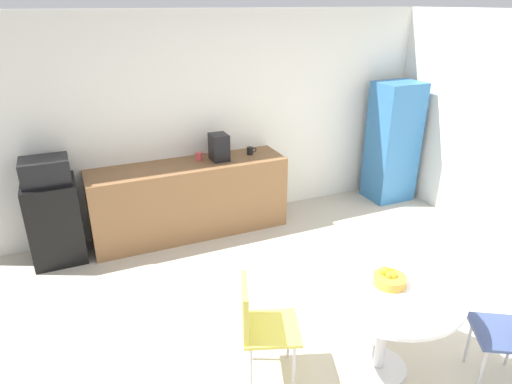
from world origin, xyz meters
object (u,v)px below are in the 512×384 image
object	(u,v)px
mug_green	(250,151)
coffee_maker	(219,147)
locker_cabinet	(393,142)
mug_white	(199,156)
mini_fridge	(55,221)
fruit_bowl	(389,278)
microwave	(45,171)
round_table	(386,304)
chair_yellow	(258,319)

from	to	relation	value
mug_green	coffee_maker	distance (m)	0.44
locker_cabinet	mug_white	bearing A→B (deg)	176.06
mini_fridge	fruit_bowl	size ratio (longest dim) A/B	3.83
mini_fridge	microwave	size ratio (longest dim) A/B	1.91
mini_fridge	mug_white	xyz separation A→B (m)	(1.69, 0.09, 0.49)
microwave	round_table	size ratio (longest dim) A/B	0.45
mini_fridge	mug_white	world-z (taller)	mug_white
round_table	chair_yellow	xyz separation A→B (m)	(-0.89, 0.33, -0.09)
mini_fridge	microwave	xyz separation A→B (m)	(0.00, 0.00, 0.59)
round_table	mug_green	size ratio (longest dim) A/B	8.29
mug_white	coffee_maker	bearing A→B (deg)	-21.87
locker_cabinet	coffee_maker	bearing A→B (deg)	177.75
fruit_bowl	coffee_maker	world-z (taller)	coffee_maker
mug_white	chair_yellow	bearing A→B (deg)	-98.03
mini_fridge	coffee_maker	size ratio (longest dim) A/B	2.87
round_table	fruit_bowl	bearing A→B (deg)	54.05
mug_white	round_table	bearing A→B (deg)	-79.49
chair_yellow	coffee_maker	bearing A→B (deg)	76.58
round_table	mug_white	world-z (taller)	mug_white
coffee_maker	fruit_bowl	bearing A→B (deg)	-82.98
round_table	coffee_maker	bearing A→B (deg)	96.29
chair_yellow	microwave	bearing A→B (deg)	118.38
locker_cabinet	round_table	size ratio (longest dim) A/B	1.57
locker_cabinet	chair_yellow	size ratio (longest dim) A/B	2.02
round_table	mug_white	xyz separation A→B (m)	(-0.53, 2.88, 0.33)
fruit_bowl	chair_yellow	bearing A→B (deg)	162.89
chair_yellow	mug_white	world-z (taller)	mug_white
mug_green	locker_cabinet	bearing A→B (deg)	-3.79
locker_cabinet	mug_green	size ratio (longest dim) A/B	12.99
mug_white	mug_green	size ratio (longest dim) A/B	1.00
microwave	coffee_maker	bearing A→B (deg)	0.00
fruit_bowl	mug_white	world-z (taller)	mug_white
round_table	mug_green	world-z (taller)	mug_green
mini_fridge	fruit_bowl	world-z (taller)	mini_fridge
mini_fridge	fruit_bowl	bearing A→B (deg)	-50.61
microwave	chair_yellow	bearing A→B (deg)	-61.62
mug_white	coffee_maker	distance (m)	0.27
mug_green	coffee_maker	size ratio (longest dim) A/B	0.40
locker_cabinet	mug_white	distance (m)	2.78
mini_fridge	locker_cabinet	size ratio (longest dim) A/B	0.55
microwave	chair_yellow	size ratio (longest dim) A/B	0.58
microwave	locker_cabinet	xyz separation A→B (m)	(4.47, -0.10, -0.21)
mini_fridge	chair_yellow	bearing A→B (deg)	-61.62
mini_fridge	chair_yellow	size ratio (longest dim) A/B	1.11
mini_fridge	round_table	xyz separation A→B (m)	(2.23, -2.79, 0.15)
mini_fridge	mug_white	distance (m)	1.76
mini_fridge	round_table	bearing A→B (deg)	-51.42
microwave	mini_fridge	bearing A→B (deg)	0.00
fruit_bowl	coffee_maker	xyz separation A→B (m)	(-0.34, 2.75, 0.25)
locker_cabinet	round_table	distance (m)	3.51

